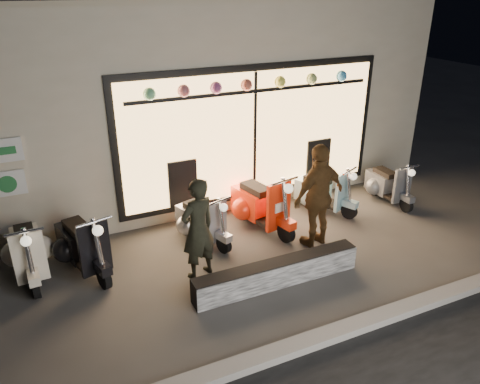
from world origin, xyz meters
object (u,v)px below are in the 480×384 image
object	(u,v)px
scooter_silver	(199,220)
woman	(319,196)
graffiti_barrier	(277,273)
man	(198,229)
scooter_red	(258,203)

from	to	relation	value
scooter_silver	woman	distance (m)	2.15
graffiti_barrier	scooter_silver	bearing A→B (deg)	107.66
scooter_silver	man	distance (m)	1.25
scooter_red	graffiti_barrier	bearing A→B (deg)	-119.74
scooter_silver	graffiti_barrier	bearing A→B (deg)	-90.12
graffiti_barrier	man	world-z (taller)	man
scooter_silver	scooter_red	bearing A→B (deg)	-16.35
woman	man	bearing A→B (deg)	-10.55
graffiti_barrier	man	xyz separation A→B (m)	(-0.99, 0.74, 0.62)
graffiti_barrier	woman	world-z (taller)	woman
scooter_silver	scooter_red	xyz separation A→B (m)	(1.19, 0.03, 0.08)
scooter_silver	scooter_red	distance (m)	1.19
graffiti_barrier	scooter_red	distance (m)	1.97
scooter_silver	man	bearing A→B (deg)	-127.96
man	woman	distance (m)	2.21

